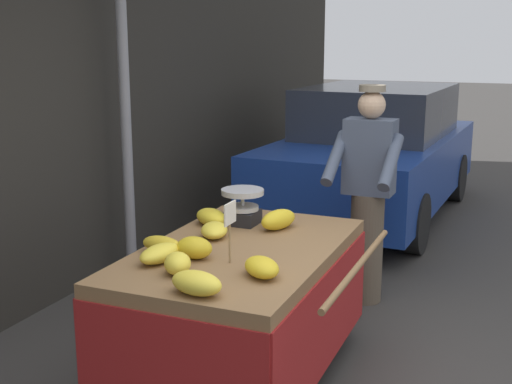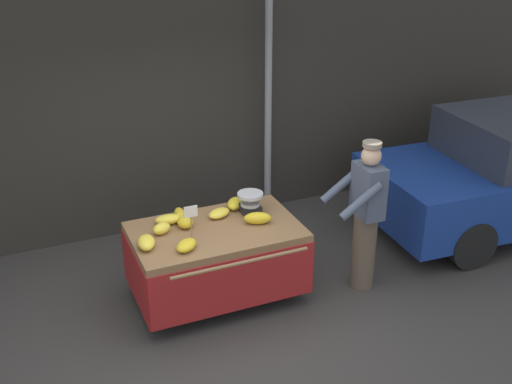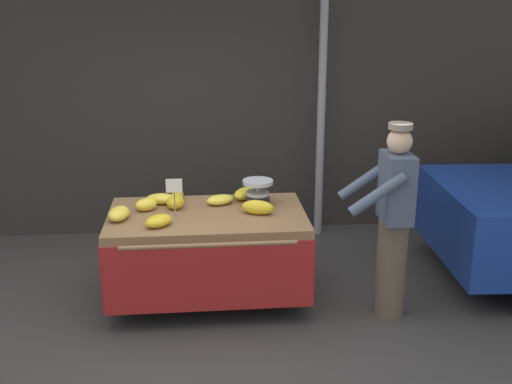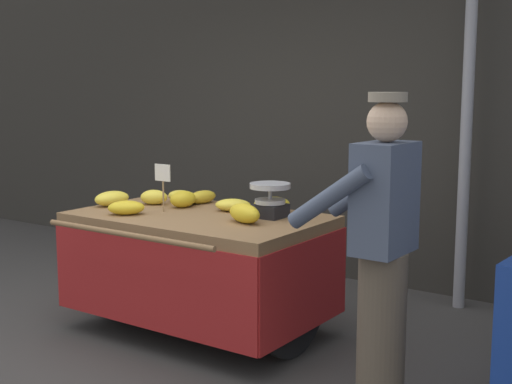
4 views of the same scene
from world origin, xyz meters
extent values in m
plane|color=#383533|center=(0.00, 0.00, 0.00)|extent=(60.00, 60.00, 0.00)
cube|color=#2D2B26|center=(0.00, 2.65, 1.72)|extent=(16.00, 0.24, 3.44)
cylinder|color=gray|center=(1.49, 2.29, 1.66)|extent=(0.09, 0.09, 3.32)
cube|color=olive|center=(0.16, 0.66, 0.82)|extent=(1.74, 1.05, 0.08)
cylinder|color=black|center=(-0.63, 0.66, 0.39)|extent=(0.05, 0.78, 0.78)
cylinder|color=#B7B7BC|center=(-0.66, 0.66, 0.39)|extent=(0.01, 0.14, 0.14)
cylinder|color=black|center=(0.95, 0.66, 0.39)|extent=(0.05, 0.78, 0.78)
cylinder|color=#B7B7BC|center=(0.98, 0.66, 0.39)|extent=(0.01, 0.14, 0.14)
cylinder|color=#4C4742|center=(0.16, 1.11, 0.39)|extent=(0.05, 0.05, 0.78)
cube|color=maroon|center=(0.16, 0.13, 0.48)|extent=(1.74, 0.02, 0.60)
cube|color=maroon|center=(0.16, 1.19, 0.48)|extent=(1.74, 0.02, 0.60)
cube|color=maroon|center=(-0.71, 0.66, 0.48)|extent=(0.02, 1.05, 0.60)
cube|color=maroon|center=(1.03, 0.66, 0.48)|extent=(0.02, 1.05, 0.60)
cylinder|color=olive|center=(0.16, -0.05, 0.84)|extent=(1.39, 0.04, 0.04)
cube|color=black|center=(0.63, 0.85, 0.90)|extent=(0.20, 0.20, 0.09)
cylinder|color=#B7B7BC|center=(0.63, 0.85, 1.00)|extent=(0.02, 0.02, 0.11)
cylinder|color=#B7B7BC|center=(0.63, 0.85, 1.08)|extent=(0.28, 0.28, 0.04)
cylinder|color=#B7B7BC|center=(0.63, 0.85, 0.97)|extent=(0.21, 0.21, 0.03)
cylinder|color=#997A51|center=(-0.12, 0.60, 0.97)|extent=(0.01, 0.01, 0.22)
cube|color=white|center=(-0.12, 0.60, 1.14)|extent=(0.14, 0.01, 0.12)
ellipsoid|color=yellow|center=(0.28, 0.89, 0.90)|extent=(0.30, 0.25, 0.09)
ellipsoid|color=yellow|center=(-0.59, 0.56, 0.92)|extent=(0.22, 0.31, 0.11)
ellipsoid|color=gold|center=(-0.25, 0.36, 0.91)|extent=(0.30, 0.29, 0.10)
ellipsoid|color=gold|center=(-0.11, 1.03, 0.91)|extent=(0.15, 0.27, 0.10)
ellipsoid|color=yellow|center=(0.53, 1.03, 0.91)|extent=(0.29, 0.32, 0.11)
ellipsoid|color=gold|center=(0.60, 0.59, 0.92)|extent=(0.32, 0.23, 0.13)
ellipsoid|color=yellow|center=(-0.25, 0.96, 0.91)|extent=(0.31, 0.20, 0.10)
ellipsoid|color=gold|center=(-0.12, 0.82, 0.92)|extent=(0.18, 0.23, 0.12)
ellipsoid|color=yellow|center=(-0.38, 0.78, 0.92)|extent=(0.25, 0.22, 0.11)
cylinder|color=brown|center=(1.73, 0.27, 0.44)|extent=(0.26, 0.26, 0.88)
cube|color=#475166|center=(1.73, 0.27, 1.17)|extent=(0.24, 0.38, 0.58)
sphere|color=#DBB28E|center=(1.73, 0.27, 1.56)|extent=(0.21, 0.21, 0.21)
cylinder|color=gray|center=(1.73, 0.27, 1.69)|extent=(0.20, 0.20, 0.05)
cylinder|color=#475166|center=(1.52, 0.06, 1.18)|extent=(0.48, 0.10, 0.37)
cylinder|color=#475166|center=(1.53, 0.48, 1.18)|extent=(0.48, 0.10, 0.37)
camera|label=1|loc=(-3.28, -0.86, 2.06)|focal=47.06mm
camera|label=2|loc=(-1.74, -4.82, 3.97)|focal=44.53mm
camera|label=3|loc=(0.09, -4.67, 2.72)|focal=44.73mm
camera|label=4|loc=(3.22, -3.05, 1.74)|focal=48.94mm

